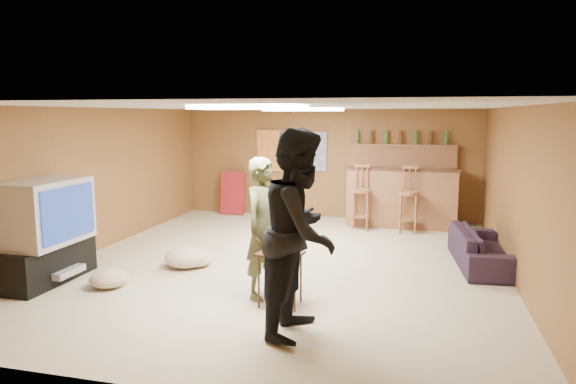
% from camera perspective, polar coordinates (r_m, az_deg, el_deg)
% --- Properties ---
extents(ground, '(7.00, 7.00, 0.00)m').
position_cam_1_polar(ground, '(7.34, -0.39, -7.97)').
color(ground, '#C1B493').
rests_on(ground, ground).
extents(ceiling, '(6.00, 7.00, 0.02)m').
position_cam_1_polar(ceiling, '(7.04, -0.41, 9.46)').
color(ceiling, silver).
rests_on(ceiling, ground).
extents(wall_back, '(6.00, 0.02, 2.20)m').
position_cam_1_polar(wall_back, '(10.51, 4.47, 3.15)').
color(wall_back, brown).
rests_on(wall_back, ground).
extents(wall_front, '(6.00, 0.02, 2.20)m').
position_cam_1_polar(wall_front, '(3.89, -13.71, -6.46)').
color(wall_front, brown).
rests_on(wall_front, ground).
extents(wall_left, '(0.02, 7.00, 2.20)m').
position_cam_1_polar(wall_left, '(8.38, -20.65, 1.24)').
color(wall_left, brown).
rests_on(wall_left, ground).
extents(wall_right, '(0.02, 7.00, 2.20)m').
position_cam_1_polar(wall_right, '(6.99, 24.14, -0.34)').
color(wall_right, brown).
rests_on(wall_right, ground).
extents(tv_stand, '(0.55, 1.30, 0.50)m').
position_cam_1_polar(tv_stand, '(7.21, -25.30, -7.07)').
color(tv_stand, black).
rests_on(tv_stand, ground).
extents(dvd_box, '(0.35, 0.50, 0.08)m').
position_cam_1_polar(dvd_box, '(7.10, -23.87, -8.05)').
color(dvd_box, '#B2B2B7').
rests_on(dvd_box, tv_stand).
extents(tv_body, '(0.60, 1.10, 0.80)m').
position_cam_1_polar(tv_body, '(7.02, -25.20, -2.02)').
color(tv_body, '#B2B2B7').
rests_on(tv_body, tv_stand).
extents(tv_screen, '(0.02, 0.95, 0.65)m').
position_cam_1_polar(tv_screen, '(6.83, -23.19, -2.17)').
color(tv_screen, navy).
rests_on(tv_screen, tv_body).
extents(bar_counter, '(2.00, 0.60, 1.10)m').
position_cam_1_polar(bar_counter, '(9.88, 12.47, -0.59)').
color(bar_counter, brown).
rests_on(bar_counter, ground).
extents(bar_lip, '(2.10, 0.12, 0.05)m').
position_cam_1_polar(bar_lip, '(9.56, 12.52, 2.43)').
color(bar_lip, '#3D2013').
rests_on(bar_lip, bar_counter).
extents(bar_shelf, '(2.00, 0.18, 0.05)m').
position_cam_1_polar(bar_shelf, '(10.23, 12.73, 5.06)').
color(bar_shelf, brown).
rests_on(bar_shelf, bar_backing).
extents(bar_backing, '(2.00, 0.14, 0.60)m').
position_cam_1_polar(bar_backing, '(10.27, 12.68, 3.40)').
color(bar_backing, brown).
rests_on(bar_backing, bar_counter).
extents(poster_left, '(0.60, 0.03, 0.85)m').
position_cam_1_polar(poster_left, '(10.72, -1.91, 4.62)').
color(poster_left, '#BF3F26').
rests_on(poster_left, wall_back).
extents(poster_right, '(0.55, 0.03, 0.80)m').
position_cam_1_polar(poster_right, '(10.50, 2.83, 4.53)').
color(poster_right, '#334C99').
rests_on(poster_right, wall_back).
extents(folding_chair_stack, '(0.50, 0.26, 0.91)m').
position_cam_1_polar(folding_chair_stack, '(10.92, -6.15, -0.11)').
color(folding_chair_stack, maroon).
rests_on(folding_chair_stack, ground).
extents(ceiling_panel_front, '(1.20, 0.60, 0.04)m').
position_cam_1_polar(ceiling_panel_front, '(5.60, -4.37, 9.35)').
color(ceiling_panel_front, white).
rests_on(ceiling_panel_front, ceiling).
extents(ceiling_panel_back, '(1.20, 0.60, 0.04)m').
position_cam_1_polar(ceiling_panel_back, '(8.21, 1.75, 9.13)').
color(ceiling_panel_back, white).
rests_on(ceiling_panel_back, ceiling).
extents(person_olive, '(0.58, 0.70, 1.62)m').
position_cam_1_polar(person_olive, '(5.87, -2.61, -4.03)').
color(person_olive, '#4F5431').
rests_on(person_olive, ground).
extents(person_black, '(0.83, 1.02, 1.97)m').
position_cam_1_polar(person_black, '(4.89, 1.43, -4.49)').
color(person_black, black).
rests_on(person_black, ground).
extents(sofa, '(0.84, 1.80, 0.51)m').
position_cam_1_polar(sofa, '(7.67, 20.81, -5.85)').
color(sofa, black).
rests_on(sofa, ground).
extents(tray_table, '(0.52, 0.45, 0.60)m').
position_cam_1_polar(tray_table, '(5.74, -0.88, -9.62)').
color(tray_table, '#3D2013').
rests_on(tray_table, ground).
extents(cup_red_near, '(0.09, 0.09, 0.10)m').
position_cam_1_polar(cup_red_near, '(5.74, -2.00, -5.97)').
color(cup_red_near, '#A3130A').
rests_on(cup_red_near, tray_table).
extents(cup_red_far, '(0.09, 0.09, 0.11)m').
position_cam_1_polar(cup_red_far, '(5.55, -0.36, -6.42)').
color(cup_red_far, '#A3130A').
rests_on(cup_red_far, tray_table).
extents(cup_blue, '(0.10, 0.10, 0.11)m').
position_cam_1_polar(cup_blue, '(5.71, 0.87, -6.00)').
color(cup_blue, navy).
rests_on(cup_blue, tray_table).
extents(bar_stool_left, '(0.43, 0.43, 1.27)m').
position_cam_1_polar(bar_stool_left, '(9.43, 8.10, -0.38)').
color(bar_stool_left, brown).
rests_on(bar_stool_left, ground).
extents(bar_stool_right, '(0.48, 0.48, 1.31)m').
position_cam_1_polar(bar_stool_right, '(9.34, 13.26, -0.49)').
color(bar_stool_right, brown).
rests_on(bar_stool_right, ground).
extents(cushion_near_tv, '(0.65, 0.65, 0.27)m').
position_cam_1_polar(cushion_near_tv, '(7.30, -11.24, -7.13)').
color(cushion_near_tv, tan).
rests_on(cushion_near_tv, ground).
extents(cushion_mid, '(0.49, 0.49, 0.18)m').
position_cam_1_polar(cushion_mid, '(7.31, -10.05, -7.43)').
color(cushion_mid, tan).
rests_on(cushion_mid, ground).
extents(cushion_far, '(0.50, 0.50, 0.21)m').
position_cam_1_polar(cushion_far, '(6.74, -19.25, -9.04)').
color(cushion_far, tan).
rests_on(cushion_far, ground).
extents(bottle_row, '(1.76, 0.08, 0.26)m').
position_cam_1_polar(bottle_row, '(10.20, 12.42, 5.94)').
color(bottle_row, '#3F7233').
rests_on(bottle_row, bar_shelf).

